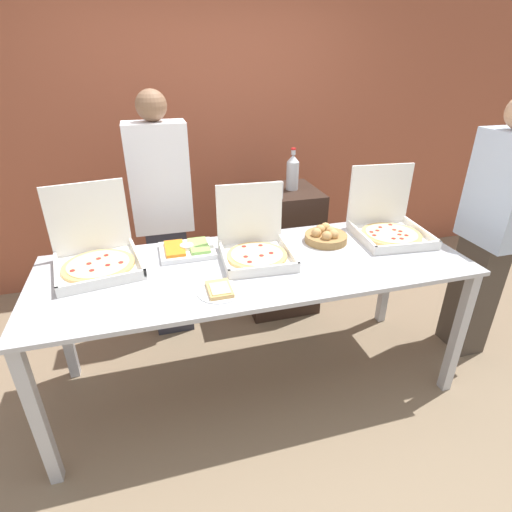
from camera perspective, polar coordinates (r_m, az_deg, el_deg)
The scene contains 14 objects.
ground_plane at distance 2.83m, azimuth 0.00°, elevation -17.34°, with size 16.00×16.00×0.00m, color #847056.
brick_wall_behind at distance 3.74m, azimuth -7.42°, elevation 17.85°, with size 10.00×0.06×2.80m.
buffet_table at distance 2.34m, azimuth 0.00°, elevation -3.19°, with size 2.46×0.89×0.89m.
pizza_box_far_right at distance 2.35m, azimuth -0.14°, elevation 1.55°, with size 0.42×0.44×0.40m.
pizza_box_far_left at distance 2.41m, azimuth -21.89°, elevation 0.34°, with size 0.51×0.53×0.44m.
pizza_box_near_right at distance 2.77m, azimuth 18.37°, elevation 4.29°, with size 0.47×0.49×0.43m.
paper_plate_front_right at distance 2.03m, azimuth -5.22°, elevation -4.84°, with size 0.23×0.23×0.03m.
veggie_tray at distance 2.45m, azimuth -9.83°, elevation 0.93°, with size 0.32×0.27×0.05m.
bread_basket at distance 2.59m, azimuth 9.93°, elevation 2.81°, with size 0.27×0.27×0.10m.
sideboard_podium at distance 3.32m, azimuth 3.46°, elevation 0.86°, with size 0.56×0.52×1.03m.
soda_bottle at distance 3.12m, azimuth 5.25°, elevation 11.89°, with size 0.09×0.09×0.32m.
soda_can_silver at distance 2.92m, azimuth 3.27°, elevation 9.37°, with size 0.07×0.07×0.12m.
person_guest_cap at distance 2.91m, azimuth -13.05°, elevation 5.31°, with size 0.40×0.22×1.78m.
person_guest_plaid at distance 3.05m, azimuth 30.47°, elevation 3.13°, with size 0.22×0.40×1.78m.
Camera 1 is at (-0.55, -1.95, 1.97)m, focal length 28.00 mm.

